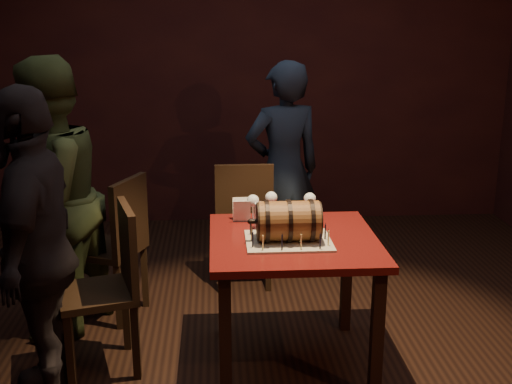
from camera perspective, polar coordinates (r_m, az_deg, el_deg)
room_shell at (r=3.45m, az=0.43°, el=7.01°), size 5.04×5.04×2.80m
pub_table at (r=3.50m, az=3.34°, el=-5.78°), size 0.90×0.90×0.75m
cake_board at (r=3.40m, az=2.90°, el=-4.36°), size 0.45×0.35×0.01m
barrel_cake at (r=3.36m, az=2.91°, el=-2.58°), size 0.38×0.23×0.23m
birthday_candles at (r=3.38m, az=2.91°, el=-3.62°), size 0.40×0.30×0.09m
wine_glass_left at (r=3.69m, az=-0.27°, el=-0.90°), size 0.07×0.07×0.16m
wine_glass_mid at (r=3.75m, az=1.36°, el=-0.61°), size 0.07×0.07×0.16m
wine_glass_right at (r=3.74m, az=4.81°, el=-0.71°), size 0.07×0.07×0.16m
pint_of_ale at (r=3.58m, az=0.45°, el=-2.19°), size 0.07×0.07×0.15m
menu_card at (r=3.71m, az=-1.29°, el=-1.65°), size 0.10×0.05×0.13m
chair_back at (r=4.54m, az=-1.11°, el=-2.29°), size 0.40×0.40×0.93m
chair_left_rear at (r=4.19m, az=-12.24°, el=-4.18°), size 0.52×0.52×0.93m
chair_left_front at (r=3.59m, az=-12.74°, el=-7.60°), size 0.49×0.49×0.93m
person_back at (r=4.72m, az=2.44°, el=1.93°), size 0.67×0.53×1.60m
person_left_rear at (r=4.00m, az=-17.91°, el=-0.69°), size 0.90×1.00×1.69m
person_left_front at (r=3.28m, az=-18.87°, el=-5.01°), size 0.40×0.95×1.61m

